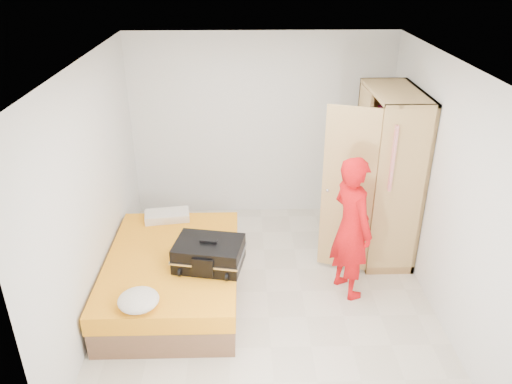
{
  "coord_description": "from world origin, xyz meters",
  "views": [
    {
      "loc": [
        -0.24,
        -4.62,
        3.55
      ],
      "look_at": [
        -0.11,
        0.56,
        1.0
      ],
      "focal_mm": 35.0,
      "sensor_mm": 36.0,
      "label": 1
    }
  ],
  "objects_px": {
    "bed": "(173,276)",
    "person": "(351,228)",
    "wardrobe": "(383,180)",
    "suitcase": "(209,254)",
    "round_cushion": "(138,300)"
  },
  "relations": [
    {
      "from": "wardrobe",
      "to": "bed",
      "type": "bearing_deg",
      "value": -160.67
    },
    {
      "from": "bed",
      "to": "suitcase",
      "type": "height_order",
      "value": "suitcase"
    },
    {
      "from": "bed",
      "to": "round_cushion",
      "type": "bearing_deg",
      "value": -103.57
    },
    {
      "from": "wardrobe",
      "to": "suitcase",
      "type": "xyz_separation_m",
      "value": [
        -2.08,
        -1.04,
        -0.36
      ]
    },
    {
      "from": "bed",
      "to": "person",
      "type": "relative_size",
      "value": 1.23
    },
    {
      "from": "bed",
      "to": "wardrobe",
      "type": "bearing_deg",
      "value": 19.33
    },
    {
      "from": "person",
      "to": "suitcase",
      "type": "distance_m",
      "value": 1.56
    },
    {
      "from": "wardrobe",
      "to": "person",
      "type": "relative_size",
      "value": 1.28
    },
    {
      "from": "bed",
      "to": "suitcase",
      "type": "bearing_deg",
      "value": -21.04
    },
    {
      "from": "suitcase",
      "to": "round_cushion",
      "type": "xyz_separation_m",
      "value": [
        -0.62,
        -0.67,
        -0.06
      ]
    },
    {
      "from": "suitcase",
      "to": "round_cushion",
      "type": "distance_m",
      "value": 0.92
    },
    {
      "from": "bed",
      "to": "person",
      "type": "bearing_deg",
      "value": 0.99
    },
    {
      "from": "suitcase",
      "to": "person",
      "type": "bearing_deg",
      "value": 18.22
    },
    {
      "from": "suitcase",
      "to": "round_cushion",
      "type": "bearing_deg",
      "value": -122.02
    },
    {
      "from": "wardrobe",
      "to": "round_cushion",
      "type": "bearing_deg",
      "value": -147.67
    }
  ]
}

